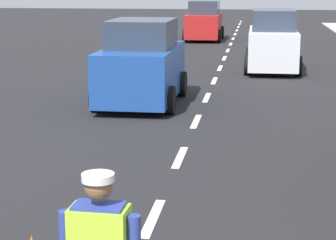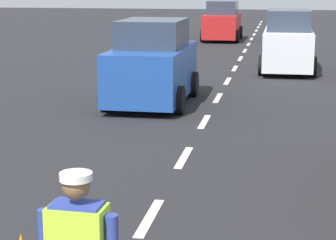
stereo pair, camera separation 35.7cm
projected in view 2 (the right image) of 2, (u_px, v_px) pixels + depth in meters
ground_plane at (235, 67)px, 23.17m from camera, size 96.00×96.00×0.00m
lane_center_line at (243, 54)px, 27.21m from camera, size 0.14×46.40×0.01m
car_oncoming_third at (222, 22)px, 33.50m from camera, size 1.98×4.02×2.08m
car_outgoing_far at (288, 43)px, 22.07m from camera, size 1.91×4.20×2.14m
car_oncoming_lead at (152, 65)px, 16.22m from camera, size 2.03×3.93×2.16m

